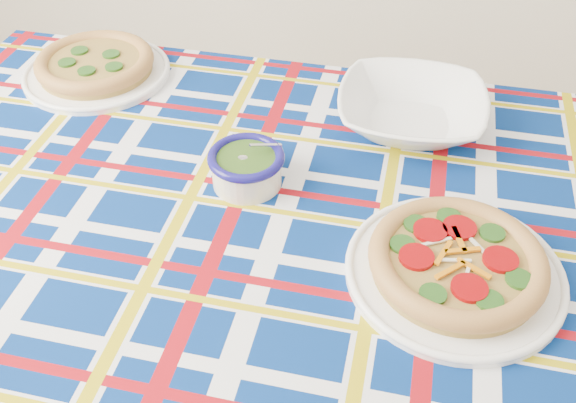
# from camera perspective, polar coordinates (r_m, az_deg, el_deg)

# --- Properties ---
(dining_table) EXTENTS (1.84, 1.34, 0.79)m
(dining_table) POSITION_cam_1_polar(r_m,az_deg,el_deg) (1.07, 3.29, -6.68)
(dining_table) COLOR brown
(dining_table) RESTS_ON floor
(tablecloth) EXTENTS (1.88, 1.38, 0.11)m
(tablecloth) POSITION_cam_1_polar(r_m,az_deg,el_deg) (1.05, 3.34, -5.74)
(tablecloth) COLOR navy
(tablecloth) RESTS_ON dining_table
(main_focaccia_plate) EXTENTS (0.39, 0.39, 0.06)m
(main_focaccia_plate) POSITION_cam_1_polar(r_m,az_deg,el_deg) (0.96, 14.79, -5.15)
(main_focaccia_plate) COLOR olive
(main_focaccia_plate) RESTS_ON tablecloth
(pesto_bowl) EXTENTS (0.14, 0.14, 0.08)m
(pesto_bowl) POSITION_cam_1_polar(r_m,az_deg,el_deg) (1.09, -3.72, 3.22)
(pesto_bowl) COLOR #203D10
(pesto_bowl) RESTS_ON tablecloth
(serving_bowl) EXTENTS (0.32, 0.32, 0.07)m
(serving_bowl) POSITION_cam_1_polar(r_m,az_deg,el_deg) (1.25, 10.91, 7.97)
(serving_bowl) COLOR white
(serving_bowl) RESTS_ON tablecloth
(second_focaccia_plate) EXTENTS (0.33, 0.33, 0.06)m
(second_focaccia_plate) POSITION_cam_1_polar(r_m,az_deg,el_deg) (1.45, -16.77, 11.64)
(second_focaccia_plate) COLOR olive
(second_focaccia_plate) RESTS_ON tablecloth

